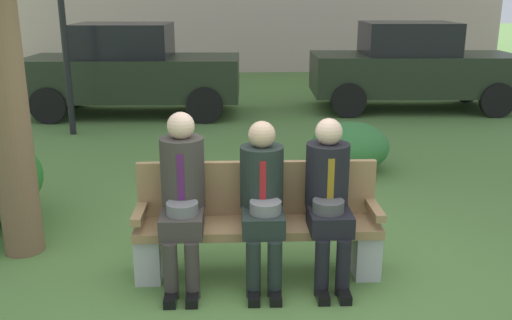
# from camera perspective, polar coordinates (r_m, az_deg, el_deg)

# --- Properties ---
(ground_plane) EXTENTS (80.00, 80.00, 0.00)m
(ground_plane) POSITION_cam_1_polar(r_m,az_deg,el_deg) (4.48, 1.46, -12.85)
(ground_plane) COLOR #507938
(park_bench) EXTENTS (1.94, 0.44, 0.90)m
(park_bench) POSITION_cam_1_polar(r_m,az_deg,el_deg) (4.56, 0.17, -6.38)
(park_bench) COLOR #99754C
(park_bench) RESTS_ON ground
(seated_man_left) EXTENTS (0.34, 0.72, 1.34)m
(seated_man_left) POSITION_cam_1_polar(r_m,az_deg,el_deg) (4.34, -7.48, -3.18)
(seated_man_left) COLOR #38332D
(seated_man_left) RESTS_ON ground
(seated_man_middle) EXTENTS (0.34, 0.72, 1.27)m
(seated_man_middle) POSITION_cam_1_polar(r_m,az_deg,el_deg) (4.33, 0.66, -3.59)
(seated_man_middle) COLOR #1E2823
(seated_man_middle) RESTS_ON ground
(seated_man_right) EXTENTS (0.34, 0.72, 1.29)m
(seated_man_right) POSITION_cam_1_polar(r_m,az_deg,el_deg) (4.39, 7.36, -3.36)
(seated_man_right) COLOR black
(seated_man_right) RESTS_ON ground
(shrub_mid_lawn) EXTENTS (1.01, 0.93, 0.63)m
(shrub_mid_lawn) POSITION_cam_1_polar(r_m,az_deg,el_deg) (7.31, 9.46, 1.36)
(shrub_mid_lawn) COLOR #337335
(shrub_mid_lawn) RESTS_ON ground
(parked_car_near) EXTENTS (3.94, 1.79, 1.68)m
(parked_car_near) POSITION_cam_1_polar(r_m,az_deg,el_deg) (10.81, -12.49, 8.89)
(parked_car_near) COLOR #232D1E
(parked_car_near) RESTS_ON ground
(parked_car_far) EXTENTS (3.95, 1.82, 1.68)m
(parked_car_far) POSITION_cam_1_polar(r_m,az_deg,el_deg) (11.46, 15.52, 9.09)
(parked_car_far) COLOR #232D1E
(parked_car_far) RESTS_ON ground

